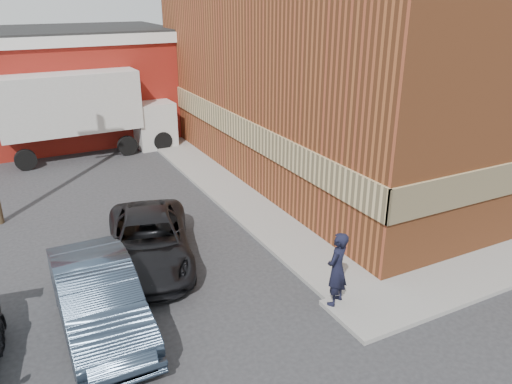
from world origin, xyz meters
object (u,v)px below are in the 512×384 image
suv_a (149,241)px  box_truck (86,107)px  brick_building (379,56)px  warehouse (14,86)px  man (337,269)px  sedan (99,299)px

suv_a → box_truck: bearing=102.3°
suv_a → box_truck: 11.68m
brick_building → warehouse: brick_building is taller
suv_a → box_truck: box_truck is taller
man → box_truck: size_ratio=0.24×
sedan → suv_a: 3.10m
sedan → man: bearing=-18.6°
warehouse → suv_a: size_ratio=3.22×
warehouse → box_truck: bearing=-57.8°
sedan → warehouse: bearing=91.4°
brick_building → man: brick_building is taller
box_truck → man: bearing=-80.7°
brick_building → suv_a: brick_building is taller
warehouse → man: warehouse is taller
warehouse → box_truck: 5.23m
box_truck → sedan: bearing=-101.0°
brick_building → box_truck: bearing=150.6°
brick_building → sedan: bearing=-152.1°
warehouse → sedan: size_ratio=3.31×
sedan → box_truck: bearing=80.6°
warehouse → suv_a: warehouse is taller
man → sedan: man is taller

